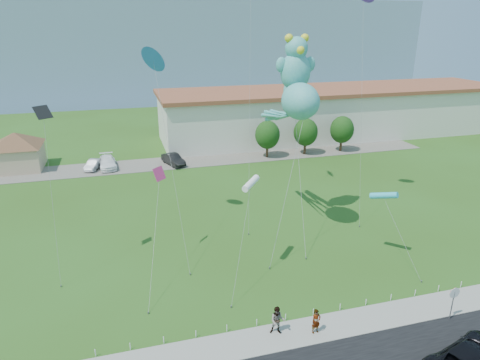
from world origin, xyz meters
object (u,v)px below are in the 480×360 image
Objects in this scene: warehouse at (335,111)px; pedestrian_left at (316,321)px; stop_sign at (454,296)px; parked_car_black at (173,159)px; octopus_kite at (294,107)px; parked_car_white at (107,162)px; teddy_bear_kite at (296,67)px; pavilion at (16,147)px; parked_car_silver at (94,164)px; pedestrian_right at (277,320)px.

pedestrian_left is (-25.65, -47.02, -3.18)m from warehouse.
stop_sign is 40.52m from parked_car_black.
octopus_kite reaches higher than warehouse.
parked_car_black is (-29.75, -9.93, -3.30)m from warehouse.
parked_car_white is 31.66m from teddy_bear_kite.
parked_car_silver is (9.64, -2.89, -2.33)m from pavilion.
pedestrian_left is at bearing 172.60° from stop_sign.
parked_car_black is 26.47m from octopus_kite.
pedestrian_right is 18.53m from octopus_kite.
stop_sign is 45.16m from parked_car_white.
teddy_bear_kite is (4.66, 15.96, 14.00)m from pedestrian_left.
pavilion is at bearing 162.10° from parked_car_white.
teddy_bear_kite is at bearing 68.35° from octopus_kite.
teddy_bear_kite reaches higher than pedestrian_right.
pavilion is 0.52× the size of teddy_bear_kite.
stop_sign reaches higher than pedestrian_left.
stop_sign is at bearing 11.56° from pedestrian_right.
warehouse is at bearing 31.96° from parked_car_silver.
octopus_kite reaches higher than pedestrian_right.
warehouse is (50.00, 6.00, 1.10)m from pavilion.
octopus_kite is at bearing 108.25° from stop_sign.
pedestrian_right is 0.36× the size of parked_car_white.
octopus_kite is (18.73, -23.77, 10.99)m from parked_car_silver.
pedestrian_right is 21.87m from teddy_bear_kite.
pedestrian_right is (-11.52, 1.78, -0.82)m from stop_sign.
parked_car_black is at bearing -10.97° from pavilion.
octopus_kite is (28.37, -26.66, 8.66)m from pavilion.
pedestrian_left is 40.87m from parked_car_silver.
pedestrian_left is at bearing 6.21° from pedestrian_right.
warehouse reaches higher than parked_car_black.
warehouse is 39.89m from octopus_kite.
pedestrian_right is 39.51m from parked_car_silver.
teddy_bear_kite is (-20.99, -31.06, 10.81)m from warehouse.
parked_car_white is at bearing 153.09° from parked_car_black.
warehouse is 54.31m from pedestrian_right.
stop_sign is 1.31× the size of pedestrian_right.
pedestrian_left is at bearing -49.37° from parked_car_silver.
teddy_bear_kite is (19.36, -22.17, 14.24)m from parked_car_silver.
parked_car_white is (-22.04, 39.40, -1.05)m from stop_sign.
pedestrian_left is at bearing -59.31° from pavilion.
parked_car_black is (-13.25, 38.28, -1.05)m from stop_sign.
pedestrian_left is 0.36× the size of parked_car_black.
teddy_bear_kite is (8.76, -21.14, 14.12)m from parked_car_black.
octopus_kite is at bearing -123.52° from warehouse.
parked_car_white is (-12.89, 38.21, -0.12)m from pedestrian_left.
parked_car_silver is 1.83m from parked_car_white.
stop_sign is at bearing -71.75° from octopus_kite.
pedestrian_right is (21.98, -40.42, -1.97)m from pavilion.
warehouse is 24.40× the size of stop_sign.
pavilion is at bearing -177.14° from parked_car_silver.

